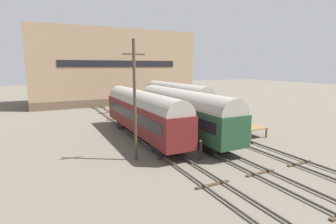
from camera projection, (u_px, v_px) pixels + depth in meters
name	position (u px, v px, depth m)	size (l,w,h in m)	color
ground_plane	(194.00, 142.00, 27.08)	(200.00, 200.00, 0.00)	#60594C
track_left	(157.00, 146.00, 25.19)	(2.60, 60.00, 0.26)	#4C4742
track_middle	(194.00, 141.00, 27.05)	(2.60, 60.00, 0.26)	#4C4742
track_right	(227.00, 136.00, 28.92)	(2.60, 60.00, 0.26)	#4C4742
train_car_grey	(176.00, 98.00, 39.10)	(2.90, 16.47, 5.29)	black
train_car_green	(183.00, 110.00, 28.80)	(3.09, 17.67, 5.22)	black
train_car_maroon	(142.00, 111.00, 28.08)	(2.86, 17.60, 5.17)	black
station_platform	(225.00, 120.00, 33.21)	(2.63, 11.70, 1.11)	brown
bench	(217.00, 113.00, 34.57)	(1.40, 0.40, 0.91)	#2D4C33
person_worker	(200.00, 148.00, 21.71)	(0.32, 0.32, 1.77)	#282833
utility_pole	(135.00, 100.00, 21.08)	(1.80, 0.24, 9.86)	#473828
warehouse_building	(112.00, 67.00, 56.20)	(32.70, 12.48, 14.96)	brown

